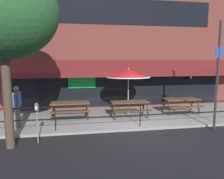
# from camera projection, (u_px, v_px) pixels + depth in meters

# --- Properties ---
(ground_plane) EXTENTS (120.00, 120.00, 0.00)m
(ground_plane) POSITION_uv_depth(u_px,v_px,m) (142.00, 131.00, 8.88)
(ground_plane) COLOR black
(patio_deck) EXTENTS (15.00, 4.00, 0.10)m
(patio_deck) POSITION_uv_depth(u_px,v_px,m) (130.00, 117.00, 10.83)
(patio_deck) COLOR #9E998E
(patio_deck) RESTS_ON ground
(restaurant_building) EXTENTS (15.00, 1.60, 7.82)m
(restaurant_building) POSITION_uv_depth(u_px,v_px,m) (121.00, 42.00, 12.47)
(restaurant_building) COLOR brown
(restaurant_building) RESTS_ON ground
(patio_railing) EXTENTS (13.84, 0.04, 0.97)m
(patio_railing) POSITION_uv_depth(u_px,v_px,m) (140.00, 110.00, 9.07)
(patio_railing) COLOR black
(patio_railing) RESTS_ON patio_deck
(picnic_table_left) EXTENTS (1.80, 1.42, 0.76)m
(picnic_table_left) POSITION_uv_depth(u_px,v_px,m) (70.00, 106.00, 10.34)
(picnic_table_left) COLOR brown
(picnic_table_left) RESTS_ON patio_deck
(picnic_table_centre) EXTENTS (1.80, 1.42, 0.76)m
(picnic_table_centre) POSITION_uv_depth(u_px,v_px,m) (130.00, 105.00, 10.54)
(picnic_table_centre) COLOR brown
(picnic_table_centre) RESTS_ON patio_deck
(picnic_table_right) EXTENTS (1.80, 1.42, 0.76)m
(picnic_table_right) POSITION_uv_depth(u_px,v_px,m) (181.00, 102.00, 11.33)
(picnic_table_right) COLOR brown
(picnic_table_right) RESTS_ON patio_deck
(patio_umbrella_centre) EXTENTS (2.14, 2.14, 2.38)m
(patio_umbrella_centre) POSITION_uv_depth(u_px,v_px,m) (128.00, 74.00, 10.63)
(patio_umbrella_centre) COLOR #B7B2A8
(patio_umbrella_centre) RESTS_ON patio_deck
(pedestrian_walking) EXTENTS (0.27, 0.62, 1.71)m
(pedestrian_walking) POSITION_uv_depth(u_px,v_px,m) (17.00, 104.00, 8.93)
(pedestrian_walking) COLOR #665B4C
(pedestrian_walking) RESTS_ON patio_deck
(parking_meter_near) EXTENTS (0.15, 0.16, 1.42)m
(parking_meter_near) POSITION_uv_depth(u_px,v_px,m) (37.00, 111.00, 7.43)
(parking_meter_near) COLOR gray
(parking_meter_near) RESTS_ON ground
(street_sign_pole) EXTENTS (0.28, 0.09, 4.36)m
(street_sign_pole) POSITION_uv_depth(u_px,v_px,m) (217.00, 76.00, 8.64)
(street_sign_pole) COLOR #2D2D33
(street_sign_pole) RESTS_ON ground
(street_tree_curbside) EXTENTS (3.41, 3.07, 6.28)m
(street_tree_curbside) POSITION_uv_depth(u_px,v_px,m) (4.00, 5.00, 6.52)
(street_tree_curbside) COLOR brown
(street_tree_curbside) RESTS_ON ground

